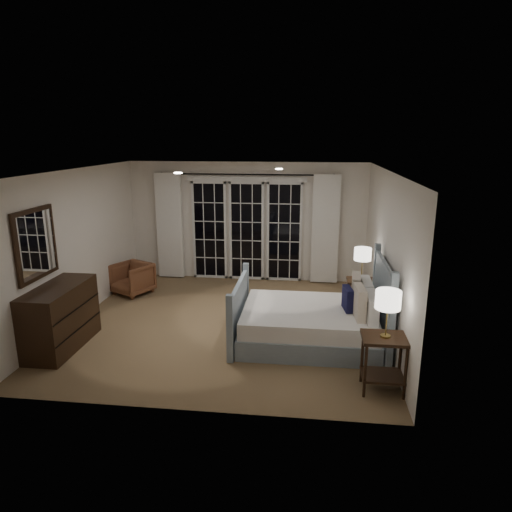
# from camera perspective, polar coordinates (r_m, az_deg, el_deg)

# --- Properties ---
(floor) EXTENTS (5.00, 5.00, 0.00)m
(floor) POSITION_cam_1_polar(r_m,az_deg,el_deg) (7.67, -3.70, -8.38)
(floor) COLOR #826446
(floor) RESTS_ON ground
(ceiling) EXTENTS (5.00, 5.00, 0.00)m
(ceiling) POSITION_cam_1_polar(r_m,az_deg,el_deg) (7.07, -4.04, 10.60)
(ceiling) COLOR silver
(ceiling) RESTS_ON wall_back
(wall_left) EXTENTS (0.02, 5.00, 2.50)m
(wall_left) POSITION_cam_1_polar(r_m,az_deg,el_deg) (8.10, -21.53, 1.18)
(wall_left) COLOR white
(wall_left) RESTS_ON floor
(wall_right) EXTENTS (0.02, 5.00, 2.50)m
(wall_right) POSITION_cam_1_polar(r_m,az_deg,el_deg) (7.24, 15.97, 0.13)
(wall_right) COLOR white
(wall_right) RESTS_ON floor
(wall_back) EXTENTS (5.00, 0.02, 2.50)m
(wall_back) POSITION_cam_1_polar(r_m,az_deg,el_deg) (9.68, -1.16, 4.29)
(wall_back) COLOR white
(wall_back) RESTS_ON floor
(wall_front) EXTENTS (5.00, 0.02, 2.50)m
(wall_front) POSITION_cam_1_polar(r_m,az_deg,el_deg) (4.94, -9.19, -6.29)
(wall_front) COLOR white
(wall_front) RESTS_ON floor
(french_doors) EXTENTS (2.50, 0.04, 2.20)m
(french_doors) POSITION_cam_1_polar(r_m,az_deg,el_deg) (9.67, -1.19, 3.32)
(french_doors) COLOR black
(french_doors) RESTS_ON wall_back
(curtain_rod) EXTENTS (3.50, 0.03, 0.03)m
(curtain_rod) POSITION_cam_1_polar(r_m,az_deg,el_deg) (9.45, -1.28, 10.16)
(curtain_rod) COLOR black
(curtain_rod) RESTS_ON wall_back
(curtain_left) EXTENTS (0.55, 0.10, 2.25)m
(curtain_left) POSITION_cam_1_polar(r_m,az_deg,el_deg) (9.94, -10.73, 3.73)
(curtain_left) COLOR white
(curtain_left) RESTS_ON curtain_rod
(curtain_right) EXTENTS (0.55, 0.10, 2.25)m
(curtain_right) POSITION_cam_1_polar(r_m,az_deg,el_deg) (9.50, 8.67, 3.31)
(curtain_right) COLOR white
(curtain_right) RESTS_ON curtain_rod
(downlight_a) EXTENTS (0.12, 0.12, 0.01)m
(downlight_a) POSITION_cam_1_polar(r_m,az_deg,el_deg) (7.56, 2.90, 10.81)
(downlight_a) COLOR white
(downlight_a) RESTS_ON ceiling
(downlight_b) EXTENTS (0.12, 0.12, 0.01)m
(downlight_b) POSITION_cam_1_polar(r_m,az_deg,el_deg) (6.82, -9.71, 10.19)
(downlight_b) COLOR white
(downlight_b) RESTS_ON ceiling
(bed) EXTENTS (2.17, 1.56, 1.26)m
(bed) POSITION_cam_1_polar(r_m,az_deg,el_deg) (6.94, 7.15, -8.13)
(bed) COLOR #8796A3
(bed) RESTS_ON floor
(nightstand_left) EXTENTS (0.55, 0.44, 0.71)m
(nightstand_left) POSITION_cam_1_polar(r_m,az_deg,el_deg) (5.79, 15.69, -11.82)
(nightstand_left) COLOR black
(nightstand_left) RESTS_ON floor
(nightstand_right) EXTENTS (0.48, 0.38, 0.62)m
(nightstand_right) POSITION_cam_1_polar(r_m,az_deg,el_deg) (8.11, 12.92, -4.34)
(nightstand_right) COLOR black
(nightstand_right) RESTS_ON floor
(lamp_left) EXTENTS (0.30, 0.30, 0.58)m
(lamp_left) POSITION_cam_1_polar(r_m,az_deg,el_deg) (5.52, 16.19, -5.33)
(lamp_left) COLOR #AB9044
(lamp_left) RESTS_ON nightstand_left
(lamp_right) EXTENTS (0.29, 0.29, 0.56)m
(lamp_right) POSITION_cam_1_polar(r_m,az_deg,el_deg) (7.92, 13.19, 0.18)
(lamp_right) COLOR #AB9044
(lamp_right) RESTS_ON nightstand_right
(armchair) EXTENTS (0.89, 0.90, 0.61)m
(armchair) POSITION_cam_1_polar(r_m,az_deg,el_deg) (9.26, -15.23, -2.74)
(armchair) COLOR brown
(armchair) RESTS_ON floor
(dresser) EXTENTS (0.56, 1.32, 0.94)m
(dresser) POSITION_cam_1_polar(r_m,az_deg,el_deg) (7.24, -23.26, -7.04)
(dresser) COLOR black
(dresser) RESTS_ON floor
(mirror) EXTENTS (0.05, 0.85, 1.00)m
(mirror) POSITION_cam_1_polar(r_m,az_deg,el_deg) (7.06, -25.81, 1.34)
(mirror) COLOR black
(mirror) RESTS_ON wall_left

